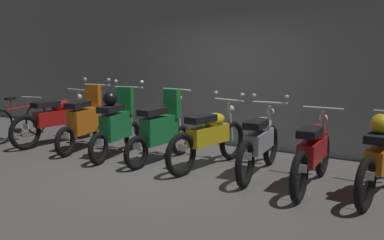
{
  "coord_description": "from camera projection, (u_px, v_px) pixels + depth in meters",
  "views": [
    {
      "loc": [
        3.72,
        -5.34,
        1.88
      ],
      "look_at": [
        0.19,
        0.51,
        0.75
      ],
      "focal_mm": 41.78,
      "sensor_mm": 36.0,
      "label": 1
    }
  ],
  "objects": [
    {
      "name": "motorbike_slot_5",
      "position": [
        260.0,
        142.0,
        6.54
      ],
      "size": [
        0.59,
        1.95,
        1.15
      ],
      "color": "black",
      "rests_on": "ground"
    },
    {
      "name": "back_wall",
      "position": [
        234.0,
        58.0,
        8.46
      ],
      "size": [
        16.0,
        0.3,
        3.31
      ],
      "primitive_type": "cube",
      "color": "gray",
      "rests_on": "ground"
    },
    {
      "name": "motorbike_slot_4",
      "position": [
        209.0,
        136.0,
        6.96
      ],
      "size": [
        0.58,
        1.94,
        1.15
      ],
      "color": "black",
      "rests_on": "ground"
    },
    {
      "name": "motorbike_slot_1",
      "position": [
        85.0,
        121.0,
        8.17
      ],
      "size": [
        0.58,
        1.67,
        1.29
      ],
      "color": "black",
      "rests_on": "ground"
    },
    {
      "name": "ground_plane",
      "position": [
        163.0,
        173.0,
        6.71
      ],
      "size": [
        80.0,
        80.0,
        0.0
      ],
      "primitive_type": "plane",
      "color": "#565451"
    },
    {
      "name": "motorbike_slot_3",
      "position": [
        161.0,
        130.0,
        7.3
      ],
      "size": [
        0.56,
        1.68,
        1.18
      ],
      "color": "black",
      "rests_on": "ground"
    },
    {
      "name": "motorbike_slot_0",
      "position": [
        56.0,
        119.0,
        8.65
      ],
      "size": [
        0.56,
        1.95,
        1.03
      ],
      "color": "black",
      "rests_on": "ground"
    },
    {
      "name": "motorbike_slot_6",
      "position": [
        313.0,
        152.0,
        5.94
      ],
      "size": [
        0.56,
        1.95,
        1.03
      ],
      "color": "black",
      "rests_on": "ground"
    },
    {
      "name": "motorbike_slot_7",
      "position": [
        382.0,
        156.0,
        5.57
      ],
      "size": [
        0.56,
        1.95,
        1.08
      ],
      "color": "black",
      "rests_on": "ground"
    },
    {
      "name": "motorbike_slot_2",
      "position": [
        117.0,
        124.0,
        7.64
      ],
      "size": [
        0.58,
        1.67,
        1.29
      ],
      "color": "black",
      "rests_on": "ground"
    },
    {
      "name": "bicycle",
      "position": [
        19.0,
        122.0,
        9.09
      ],
      "size": [
        0.51,
        1.71,
        0.89
      ],
      "color": "black",
      "rests_on": "ground"
    }
  ]
}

